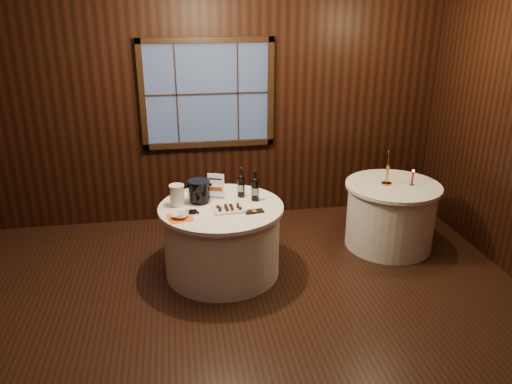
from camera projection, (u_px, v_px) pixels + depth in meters
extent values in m
plane|color=black|center=(234.00, 328.00, 4.46)|extent=(6.00, 6.00, 0.00)
cube|color=black|center=(208.00, 105.00, 6.20)|extent=(6.00, 0.02, 3.00)
cube|color=#384A76|center=(207.00, 94.00, 6.12)|extent=(1.50, 0.01, 1.20)
cylinder|color=white|center=(222.00, 241.00, 5.24)|extent=(1.20, 1.20, 0.73)
cylinder|color=white|center=(221.00, 208.00, 5.10)|extent=(1.28, 1.28, 0.04)
cylinder|color=white|center=(390.00, 217.00, 5.82)|extent=(1.00, 1.00, 0.73)
cylinder|color=white|center=(393.00, 186.00, 5.68)|extent=(1.08, 1.08, 0.04)
cube|color=silver|center=(217.00, 198.00, 5.28)|extent=(0.17, 0.13, 0.02)
cube|color=silver|center=(216.00, 185.00, 5.23)|extent=(0.02, 0.02, 0.27)
cube|color=white|center=(216.00, 185.00, 5.22)|extent=(0.17, 0.07, 0.25)
cylinder|color=black|center=(241.00, 187.00, 5.29)|extent=(0.08, 0.08, 0.21)
sphere|color=black|center=(241.00, 178.00, 5.25)|extent=(0.08, 0.08, 0.08)
cylinder|color=black|center=(241.00, 173.00, 5.23)|extent=(0.03, 0.03, 0.09)
cylinder|color=black|center=(241.00, 169.00, 5.21)|extent=(0.03, 0.03, 0.02)
cube|color=beige|center=(242.00, 189.00, 5.25)|extent=(0.06, 0.02, 0.07)
cylinder|color=black|center=(255.00, 191.00, 5.19)|extent=(0.08, 0.08, 0.21)
sphere|color=black|center=(255.00, 181.00, 5.15)|extent=(0.08, 0.08, 0.08)
cylinder|color=black|center=(255.00, 176.00, 5.13)|extent=(0.03, 0.03, 0.10)
cylinder|color=black|center=(255.00, 172.00, 5.11)|extent=(0.03, 0.03, 0.02)
cube|color=beige|center=(256.00, 192.00, 5.15)|extent=(0.06, 0.01, 0.07)
cylinder|color=black|center=(200.00, 201.00, 5.18)|extent=(0.17, 0.17, 0.03)
cylinder|color=black|center=(199.00, 191.00, 5.14)|extent=(0.22, 0.22, 0.19)
cylinder|color=black|center=(199.00, 182.00, 5.10)|extent=(0.23, 0.23, 0.02)
cube|color=white|center=(229.00, 209.00, 4.98)|extent=(0.34, 0.24, 0.02)
cube|color=black|center=(254.00, 211.00, 4.94)|extent=(0.20, 0.12, 0.02)
cylinder|color=#3A2615|center=(186.00, 211.00, 4.91)|extent=(0.07, 0.03, 0.03)
cylinder|color=white|center=(177.00, 196.00, 5.07)|extent=(0.14, 0.14, 0.21)
cylinder|color=white|center=(176.00, 186.00, 5.03)|extent=(0.15, 0.15, 0.01)
torus|color=white|center=(184.00, 194.00, 5.08)|extent=(0.11, 0.02, 0.11)
cube|color=orange|center=(180.00, 218.00, 4.81)|extent=(0.28, 0.28, 0.00)
imported|color=white|center=(180.00, 216.00, 4.81)|extent=(0.20, 0.20, 0.04)
cylinder|color=#C38A3D|center=(386.00, 184.00, 5.66)|extent=(0.12, 0.12, 0.02)
cylinder|color=#C38A3D|center=(388.00, 168.00, 5.59)|extent=(0.03, 0.03, 0.36)
cylinder|color=#C38A3D|center=(390.00, 151.00, 5.52)|extent=(0.06, 0.06, 0.03)
cylinder|color=#C38A3D|center=(412.00, 185.00, 5.63)|extent=(0.05, 0.05, 0.01)
cylinder|color=maroon|center=(413.00, 178.00, 5.60)|extent=(0.02, 0.02, 0.15)
sphere|color=#FFB23F|center=(413.00, 171.00, 5.57)|extent=(0.02, 0.02, 0.02)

